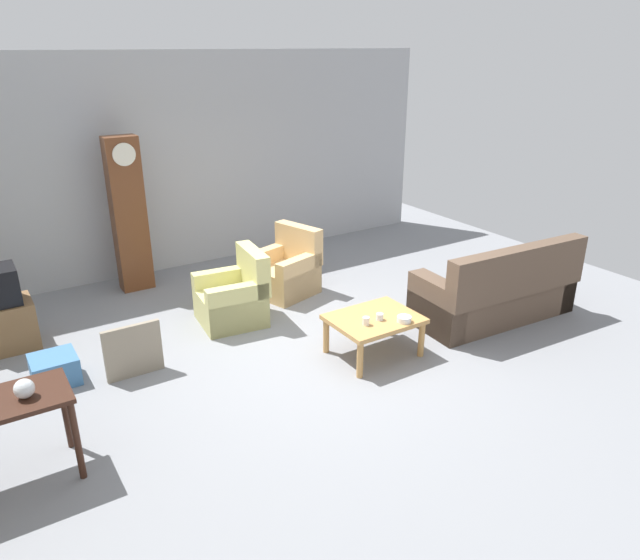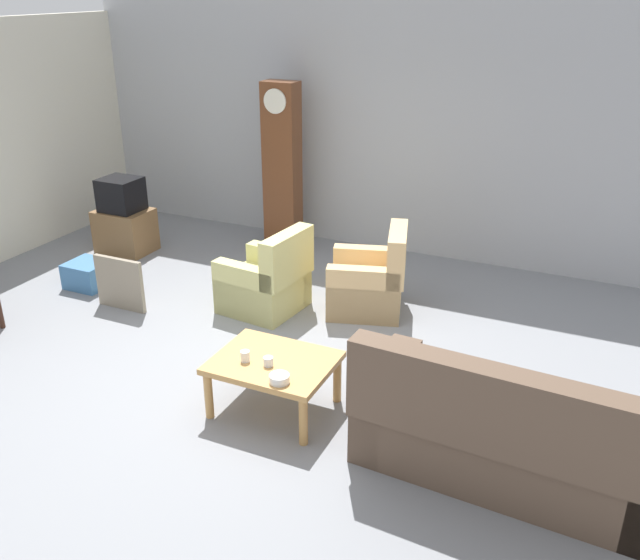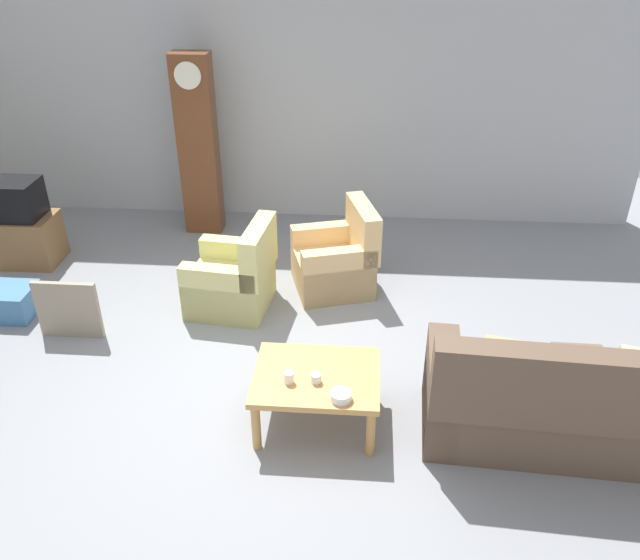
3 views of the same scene
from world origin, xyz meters
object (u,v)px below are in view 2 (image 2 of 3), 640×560
Objects in this scene: armchair_olive_far at (370,283)px; coffee_table_wood at (274,367)px; tv_stand_cabinet at (125,231)px; storage_box_blue at (89,274)px; framed_picture_leaning at (120,284)px; cup_white_porcelain at (245,356)px; tv_crt at (121,194)px; cup_blue_rimmed at (268,361)px; grandfather_clock at (282,167)px; couch_floral at (506,437)px; bowl_white_stacked at (279,378)px; armchair_olive_near at (267,283)px.

armchair_olive_far is 1.01× the size of coffee_table_wood.
coffee_table_wood is 1.41× the size of tv_stand_cabinet.
armchair_olive_far is 2.17× the size of storage_box_blue.
framed_picture_leaning is 2.47m from cup_white_porcelain.
tv_crt is 6.10× the size of cup_blue_rimmed.
armchair_olive_far is 0.45× the size of grandfather_clock.
couch_floral is 3.58× the size of framed_picture_leaning.
cup_blue_rimmed is at bearing -24.08° from framed_picture_leaning.
couch_floral is at bearing -24.85° from tv_stand_cabinet.
bowl_white_stacked is at bearing -174.00° from couch_floral.
grandfather_clock reaches higher than coffee_table_wood.
grandfather_clock reaches higher than cup_blue_rimmed.
armchair_olive_near reaches higher than coffee_table_wood.
framed_picture_leaning is at bearing -156.27° from armchair_olive_near.
tv_crt is 3.06× the size of bowl_white_stacked.
grandfather_clock is at bearing 55.03° from storage_box_blue.
coffee_table_wood is 2.00× the size of tv_crt.
cup_white_porcelain is at bearing -179.62° from couch_floral.
tv_crt reaches higher than storage_box_blue.
coffee_table_wood is at bearing 126.34° from bowl_white_stacked.
armchair_olive_near is 2.22m from bowl_white_stacked.
framed_picture_leaning is at bearing 154.22° from bowl_white_stacked.
couch_floral reaches higher than bowl_white_stacked.
coffee_table_wood is 2.60m from framed_picture_leaning.
tv_crt is (-5.36, 2.48, 0.41)m from couch_floral.
armchair_olive_far reaches higher than coffee_table_wood.
grandfather_clock is at bearing 135.60° from couch_floral.
bowl_white_stacked is (-1.68, -0.18, 0.14)m from couch_floral.
armchair_olive_near reaches higher than cup_white_porcelain.
cup_white_porcelain is at bearing -37.25° from tv_crt.
tv_stand_cabinet is 1.52× the size of storage_box_blue.
framed_picture_leaning is (-2.45, -1.10, -0.01)m from armchair_olive_far.
coffee_table_wood is 1.60× the size of framed_picture_leaning.
armchair_olive_far is at bearing -4.99° from tv_crt.
cup_blue_rimmed is (0.96, -1.71, 0.19)m from armchair_olive_near.
grandfather_clock is 23.81× the size of cup_white_porcelain.
framed_picture_leaning reaches higher than bowl_white_stacked.
armchair_olive_near is at bearing 119.30° from cup_blue_rimmed.
couch_floral is 5.21m from storage_box_blue.
cup_blue_rimmed reaches higher than storage_box_blue.
coffee_table_wood is at bearing -22.31° from framed_picture_leaning.
tv_stand_cabinet is 0.49m from tv_crt.
cup_white_porcelain is 0.58× the size of bowl_white_stacked.
cup_white_porcelain is (-0.20, -0.11, 0.11)m from coffee_table_wood.
couch_floral is at bearing -31.15° from armchair_olive_near.
framed_picture_leaning is 6.64× the size of cup_white_porcelain.
armchair_olive_near and armchair_olive_far have the same top height.
tv_stand_cabinet is (-1.80, -1.00, -0.80)m from grandfather_clock.
grandfather_clock is 4.15m from bowl_white_stacked.
tv_crt reaches higher than armchair_olive_far.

